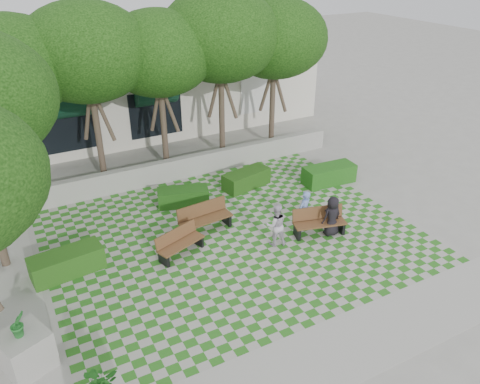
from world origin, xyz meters
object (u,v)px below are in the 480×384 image
hedge_midleft (183,197)px  planter_back (25,349)px  bench_west (180,243)px  hedge_west (67,263)px  person_dark (332,216)px  hedge_midright (246,179)px  person_white (276,225)px  bench_east (319,222)px  hedge_east (329,174)px  bench_mid (205,218)px  person_blue (304,211)px

hedge_midleft → planter_back: (-6.15, -5.58, 0.23)m
bench_west → hedge_west: size_ratio=0.82×
bench_west → person_dark: 5.19m
planter_back → hedge_midright: bearing=32.5°
planter_back → person_white: (7.85, 1.65, 0.18)m
bench_east → hedge_midleft: 5.29m
hedge_midleft → bench_east: bearing=-50.6°
bench_east → person_white: (-1.65, 0.15, 0.29)m
bench_west → person_white: person_white is taller
hedge_east → bench_mid: bearing=-171.4°
bench_east → hedge_midright: bearing=111.7°
hedge_midright → planter_back: planter_back is taller
hedge_midright → hedge_midleft: (-2.84, -0.16, -0.02)m
bench_mid → person_dark: size_ratio=1.34×
hedge_east → hedge_midleft: bearing=169.5°
bench_mid → hedge_midleft: bearing=84.3°
hedge_midleft → person_white: 4.31m
person_blue → person_dark: (0.66, -0.70, -0.03)m
bench_mid → hedge_east: bench_mid is taller
bench_east → person_blue: 0.63m
bench_west → hedge_midleft: (1.31, 2.97, -0.08)m
planter_back → person_white: 8.03m
hedge_midleft → person_white: bearing=-66.6°
planter_back → person_white: planter_back is taller
bench_mid → person_blue: (3.05, -1.58, 0.27)m
hedge_east → person_dark: bearing=-126.5°
bench_mid → hedge_east: size_ratio=0.88×
hedge_midright → person_dark: (0.86, -4.48, 0.37)m
person_dark → person_white: size_ratio=0.97×
hedge_west → planter_back: (-1.47, -3.27, 0.19)m
bench_west → hedge_midright: size_ratio=0.86×
bench_mid → hedge_midleft: size_ratio=1.01×
hedge_east → person_white: bearing=-147.2°
hedge_west → person_dark: size_ratio=1.47×
hedge_west → bench_east: bearing=-12.4°
bench_east → hedge_midleft: size_ratio=0.99×
planter_back → hedge_west: bearing=65.8°
bench_mid → hedge_east: 6.15m
person_dark → hedge_east: bearing=-127.4°
planter_back → bench_west: bearing=28.3°
hedge_midleft → person_dark: bearing=-49.4°
hedge_east → person_white: 5.20m
hedge_east → person_white: (-4.36, -2.81, 0.36)m
bench_east → person_blue: size_ratio=1.26×
hedge_midleft → planter_back: bearing=-137.8°
bench_west → hedge_east: 7.60m
bench_mid → hedge_west: bench_mid is taller
bench_mid → bench_west: (-1.29, -0.93, -0.06)m
hedge_east → person_blue: bearing=-140.4°
hedge_midright → person_blue: (0.20, -3.78, 0.40)m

